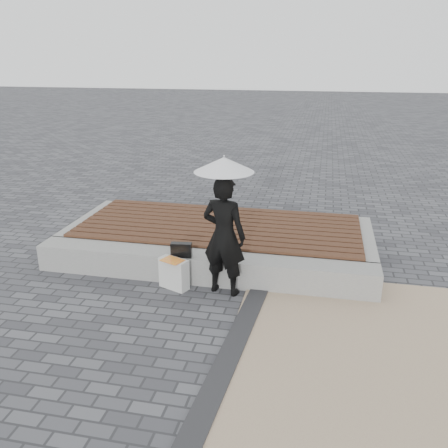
{
  "coord_description": "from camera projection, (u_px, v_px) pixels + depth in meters",
  "views": [
    {
      "loc": [
        1.62,
        -4.5,
        3.12
      ],
      "look_at": [
        0.4,
        1.29,
        1.0
      ],
      "focal_mm": 38.17,
      "sensor_mm": 36.0,
      "label": 1
    }
  ],
  "objects": [
    {
      "name": "handbag",
      "position": [
        181.0,
        250.0,
        6.73
      ],
      "size": [
        0.31,
        0.14,
        0.21
      ],
      "primitive_type": "cube",
      "rotation": [
        0.0,
        0.0,
        0.11
      ],
      "color": "black",
      "rests_on": "seating_ledge"
    },
    {
      "name": "seating_ledge",
      "position": [
        202.0,
        267.0,
        6.92
      ],
      "size": [
        5.0,
        0.45,
        0.4
      ],
      "primitive_type": "cube",
      "color": "#999994",
      "rests_on": "ground"
    },
    {
      "name": "timber_decking",
      "position": [
        219.0,
        225.0,
        7.95
      ],
      "size": [
        4.6,
        2.0,
        0.04
      ],
      "primitive_type": null,
      "color": "brown",
      "rests_on": "timber_platform"
    },
    {
      "name": "woman",
      "position": [
        224.0,
        236.0,
        6.34
      ],
      "size": [
        0.67,
        0.51,
        1.66
      ],
      "primitive_type": "imported",
      "rotation": [
        0.0,
        0.0,
        2.93
      ],
      "color": "black",
      "rests_on": "ground"
    },
    {
      "name": "timber_platform",
      "position": [
        219.0,
        237.0,
        8.02
      ],
      "size": [
        5.0,
        2.0,
        0.4
      ],
      "primitive_type": "cube",
      "color": "gray",
      "rests_on": "ground"
    },
    {
      "name": "parasol",
      "position": [
        224.0,
        165.0,
        6.02
      ],
      "size": [
        0.78,
        0.78,
        0.99
      ],
      "rotation": [
        0.0,
        0.0,
        0.19
      ],
      "color": "silver",
      "rests_on": "ground"
    },
    {
      "name": "magazine",
      "position": [
        172.0,
        260.0,
        6.54
      ],
      "size": [
        0.35,
        0.31,
        0.01
      ],
      "primitive_type": "cube",
      "rotation": [
        0.0,
        0.0,
        -0.4
      ],
      "color": "#FE4926",
      "rests_on": "canvas_tote"
    },
    {
      "name": "ground",
      "position": [
        167.0,
        340.0,
        5.51
      ],
      "size": [
        80.0,
        80.0,
        0.0
      ],
      "primitive_type": "plane",
      "color": "#535358",
      "rests_on": "ground"
    },
    {
      "name": "edging_band",
      "position": [
        221.0,
        373.0,
        4.9
      ],
      "size": [
        0.61,
        5.2,
        0.04
      ],
      "primitive_type": "cube",
      "rotation": [
        0.0,
        0.0,
        -0.07
      ],
      "color": "#2A2A2C",
      "rests_on": "ground"
    },
    {
      "name": "canvas_tote",
      "position": [
        174.0,
        274.0,
        6.66
      ],
      "size": [
        0.45,
        0.32,
        0.44
      ],
      "primitive_type": "cube",
      "rotation": [
        0.0,
        0.0,
        -0.4
      ],
      "color": "silver",
      "rests_on": "ground"
    }
  ]
}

